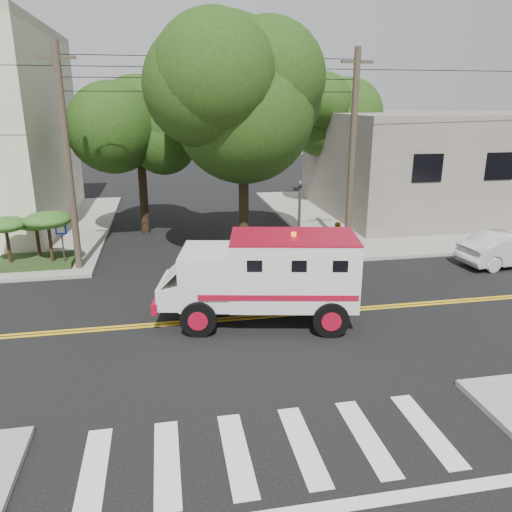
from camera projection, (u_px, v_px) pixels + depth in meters
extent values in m
plane|color=black|center=(231.00, 319.00, 16.37)|extent=(100.00, 100.00, 0.00)
cube|color=gray|center=(414.00, 213.00, 31.40)|extent=(17.00, 17.00, 0.15)
cube|color=#6B645C|center=(437.00, 162.00, 31.21)|extent=(14.00, 12.00, 6.00)
cylinder|color=#382D23|center=(68.00, 163.00, 19.67)|extent=(0.28, 0.28, 9.00)
cylinder|color=#382D23|center=(352.00, 156.00, 21.96)|extent=(0.28, 0.28, 9.00)
cylinder|color=black|center=(244.00, 181.00, 21.69)|extent=(0.44, 0.44, 7.00)
sphere|color=#18350E|center=(243.00, 97.00, 20.64)|extent=(5.32, 5.32, 5.32)
sphere|color=#18350E|center=(274.00, 82.00, 19.96)|extent=(4.56, 4.56, 4.56)
cylinder|color=black|center=(143.00, 181.00, 26.26)|extent=(0.44, 0.44, 5.60)
sphere|color=#18350E|center=(139.00, 126.00, 25.42)|extent=(3.92, 3.92, 3.92)
sphere|color=#18350E|center=(155.00, 118.00, 24.92)|extent=(3.36, 3.36, 3.36)
cylinder|color=black|center=(327.00, 164.00, 31.99)|extent=(0.44, 0.44, 5.95)
sphere|color=#18350E|center=(329.00, 116.00, 31.10)|extent=(4.20, 4.20, 4.20)
sphere|color=#18350E|center=(347.00, 108.00, 30.57)|extent=(3.60, 3.60, 3.60)
cylinder|color=#3F3F42|center=(299.00, 222.00, 21.76)|extent=(0.12, 0.12, 3.60)
imported|color=#3F3F42|center=(300.00, 191.00, 21.36)|extent=(0.15, 0.18, 0.90)
cylinder|color=#3F3F42|center=(63.00, 247.00, 20.79)|extent=(0.06, 0.06, 2.00)
cube|color=#0C33A5|center=(61.00, 229.00, 20.50)|extent=(0.45, 0.03, 0.45)
cube|color=#1E3314|center=(36.00, 261.00, 21.35)|extent=(3.20, 2.00, 0.24)
cylinder|color=black|center=(8.00, 245.00, 20.64)|extent=(0.14, 0.14, 1.52)
ellipsoid|color=#245419|center=(5.00, 225.00, 20.39)|extent=(1.73, 1.73, 0.60)
cylinder|color=black|center=(38.00, 241.00, 21.50)|extent=(0.14, 0.14, 1.36)
ellipsoid|color=#245419|center=(36.00, 224.00, 21.27)|extent=(1.55, 1.55, 0.54)
cylinder|color=black|center=(50.00, 242.00, 20.73)|extent=(0.14, 0.14, 1.68)
ellipsoid|color=#245419|center=(48.00, 220.00, 20.45)|extent=(1.91, 1.91, 0.66)
cube|color=silver|center=(293.00, 270.00, 15.75)|extent=(4.27, 3.01, 2.10)
cube|color=silver|center=(208.00, 275.00, 15.83)|extent=(1.99, 2.47, 1.70)
cube|color=black|center=(183.00, 262.00, 15.70)|extent=(0.39, 1.68, 0.70)
cube|color=silver|center=(176.00, 290.00, 15.99)|extent=(1.27, 2.14, 0.70)
cube|color=maroon|center=(161.00, 297.00, 16.07)|extent=(0.59, 2.14, 0.35)
cube|color=maroon|center=(294.00, 237.00, 15.43)|extent=(4.27, 3.01, 0.06)
cylinder|color=black|center=(198.00, 319.00, 15.06)|extent=(1.14, 0.53, 1.10)
cylinder|color=black|center=(206.00, 292.00, 17.20)|extent=(1.14, 0.53, 1.10)
cylinder|color=black|center=(331.00, 319.00, 15.03)|extent=(1.14, 0.53, 1.10)
cylinder|color=black|center=(322.00, 292.00, 17.17)|extent=(1.14, 0.53, 1.10)
imported|color=silver|center=(509.00, 249.00, 21.53)|extent=(4.56, 1.96, 1.46)
imported|color=gray|center=(336.00, 239.00, 22.22)|extent=(0.69, 0.61, 1.58)
imported|color=gray|center=(391.00, 216.00, 26.55)|extent=(1.00, 0.92, 1.66)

